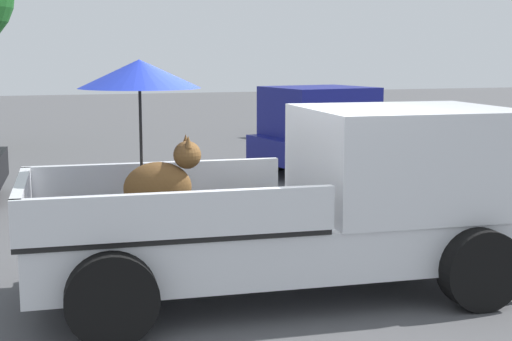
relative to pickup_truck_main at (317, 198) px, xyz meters
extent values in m
plane|color=#4C4C4F|center=(-0.43, 0.02, -0.97)|extent=(80.00, 80.00, 0.00)
cylinder|color=black|center=(1.39, 0.87, -0.57)|extent=(0.82, 0.34, 0.80)
cylinder|color=black|center=(1.24, -1.09, -0.57)|extent=(0.82, 0.34, 0.80)
cylinder|color=black|center=(-2.10, 1.13, -0.57)|extent=(0.82, 0.34, 0.80)
cylinder|color=black|center=(-2.25, -0.82, -0.57)|extent=(0.82, 0.34, 0.80)
cube|color=silver|center=(-0.43, 0.02, -0.40)|extent=(5.12, 2.17, 0.50)
cube|color=silver|center=(0.97, -0.08, 0.39)|extent=(2.24, 2.01, 1.08)
cube|color=#4C606B|center=(1.97, -0.16, 0.59)|extent=(0.19, 1.72, 0.64)
cube|color=black|center=(-1.57, 0.11, -0.12)|extent=(2.93, 2.05, 0.06)
cube|color=silver|center=(-1.50, 1.03, 0.11)|extent=(2.80, 0.31, 0.40)
cube|color=silver|center=(-1.64, -0.81, 0.11)|extent=(2.80, 0.31, 0.40)
cube|color=silver|center=(-2.92, 0.21, 0.11)|extent=(0.24, 1.84, 0.40)
ellipsoid|color=brown|center=(-1.63, 0.23, 0.17)|extent=(0.70, 0.37, 0.52)
sphere|color=brown|center=(-1.33, 0.21, 0.49)|extent=(0.30, 0.30, 0.28)
cone|color=brown|center=(-1.32, 0.29, 0.63)|extent=(0.10, 0.10, 0.12)
cone|color=brown|center=(-1.33, 0.13, 0.63)|extent=(0.10, 0.10, 0.12)
cylinder|color=black|center=(-1.76, 0.37, 0.55)|extent=(0.03, 0.03, 1.28)
cone|color=#1E33B7|center=(-1.76, 0.37, 1.29)|extent=(1.30, 1.30, 0.28)
cylinder|color=black|center=(2.79, 5.95, -0.59)|extent=(0.79, 0.38, 0.76)
cylinder|color=black|center=(2.48, 7.82, -0.59)|extent=(0.79, 0.38, 0.76)
cylinder|color=black|center=(5.95, 6.47, -0.59)|extent=(0.79, 0.38, 0.76)
cylinder|color=black|center=(5.64, 8.34, -0.59)|extent=(0.79, 0.38, 0.76)
cube|color=navy|center=(4.21, 7.15, -0.42)|extent=(5.03, 2.56, 0.50)
cube|color=navy|center=(3.03, 6.95, 0.33)|extent=(2.17, 2.08, 1.00)
cube|color=navy|center=(5.20, 7.31, 0.03)|extent=(2.96, 2.21, 0.40)
cylinder|color=black|center=(7.62, 15.00, -0.64)|extent=(0.69, 0.39, 0.66)
cylinder|color=black|center=(8.09, 13.30, -0.64)|extent=(0.69, 0.39, 0.66)
cylinder|color=black|center=(5.02, 14.28, -0.64)|extent=(0.69, 0.39, 0.66)
cylinder|color=black|center=(5.49, 12.58, -0.64)|extent=(0.69, 0.39, 0.66)
cube|color=#195999|center=(6.55, 13.79, -0.42)|extent=(4.61, 2.84, 0.52)
cube|color=#195999|center=(6.46, 13.77, 0.08)|extent=(2.45, 2.10, 0.56)
cube|color=#4C606B|center=(6.46, 13.77, 0.08)|extent=(2.41, 2.16, 0.32)
camera|label=1|loc=(-3.02, -6.94, 1.48)|focal=51.99mm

